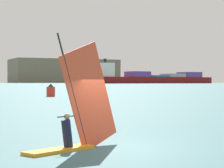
% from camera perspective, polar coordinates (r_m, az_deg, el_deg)
% --- Properties ---
extents(ground_plane, '(4000.00, 4000.00, 0.00)m').
position_cam_1_polar(ground_plane, '(17.03, 0.49, -7.87)').
color(ground_plane, '#386066').
extents(windsurfer, '(3.64, 3.04, 4.30)m').
position_cam_1_polar(windsurfer, '(16.57, -4.46, -4.34)').
color(windsurfer, orange).
rests_on(windsurfer, ground_plane).
extents(cargo_ship, '(200.90, 97.35, 34.16)m').
position_cam_1_polar(cargo_ship, '(673.21, 4.75, 0.73)').
color(cargo_ship, maroon).
rests_on(cargo_ship, ground_plane).
extents(distant_headland, '(662.79, 453.00, 50.26)m').
position_cam_1_polar(distant_headland, '(1174.30, 1.26, 1.39)').
color(distant_headland, '#756B56').
rests_on(distant_headland, ground_plane).
extents(channel_buoy, '(1.38, 1.38, 2.10)m').
position_cam_1_polar(channel_buoy, '(75.22, -7.57, -0.85)').
color(channel_buoy, red).
rests_on(channel_buoy, ground_plane).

